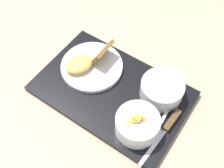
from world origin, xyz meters
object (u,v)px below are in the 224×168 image
Objects in this scene: bowl_salad at (137,124)px; bowl_soup at (162,89)px; knife at (169,124)px; spoon at (159,127)px; plate_main at (90,65)px.

bowl_salad is 0.96× the size of bowl_soup.
knife is (-0.06, 0.08, -0.03)m from bowl_soup.
bowl_salad is 0.83× the size of spoon.
bowl_soup is at bearing -96.17° from bowl_salad.
bowl_soup is 0.10m from knife.
plate_main reaches higher than knife.
bowl_salad is at bearing 150.99° from plate_main.
plate_main is at bearing 2.70° from bowl_soup.
knife is (-0.07, -0.05, -0.03)m from bowl_salad.
bowl_salad is at bearing -55.85° from spoon.
knife is (-0.30, 0.07, -0.01)m from plate_main.
knife reaches higher than spoon.
plate_main is 0.30m from knife.
plate_main is (0.22, -0.12, -0.02)m from bowl_salad.
spoon is (0.02, 0.02, -0.00)m from knife.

